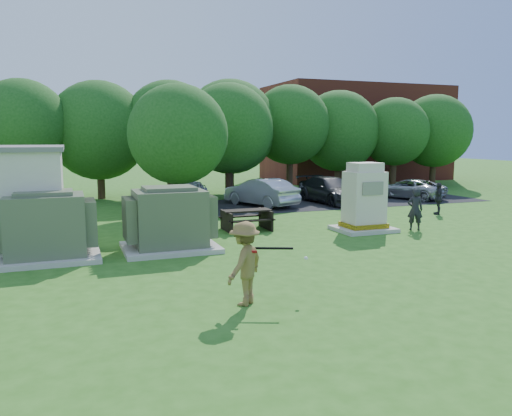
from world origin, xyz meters
name	(u,v)px	position (x,y,z in m)	size (l,w,h in m)	color
ground	(310,277)	(0.00, 0.00, 0.00)	(120.00, 120.00, 0.00)	#2D6619
brick_building	(355,133)	(18.00, 27.00, 4.00)	(15.00, 8.00, 8.00)	maroon
parking_strip	(313,203)	(7.00, 13.50, 0.01)	(20.00, 6.00, 0.01)	#232326
transformer_left	(46,228)	(-6.50, 4.50, 0.97)	(3.00, 2.40, 2.07)	beige
transformer_right	(170,220)	(-2.80, 4.50, 0.97)	(3.00, 2.40, 2.07)	beige
generator_cabinet	(364,201)	(4.93, 5.14, 1.17)	(2.19, 1.79, 2.67)	beige
picnic_table	(246,217)	(0.70, 6.91, 0.51)	(1.90, 1.42, 0.81)	black
batter	(245,263)	(-2.31, -1.43, 0.92)	(1.19, 0.68, 1.84)	olive
person_by_generator	(415,209)	(6.90, 4.56, 0.82)	(0.60, 0.39, 1.65)	black
person_walking_right	(438,199)	(10.57, 7.52, 0.76)	(0.89, 0.37, 1.51)	#26272C
car_white	(187,195)	(-0.21, 13.50, 0.74)	(1.74, 4.33, 1.48)	silver
car_silver_a	(261,192)	(3.77, 13.29, 0.74)	(1.56, 4.48, 1.48)	silver
car_dark	(331,190)	(7.85, 13.03, 0.72)	(2.02, 4.98, 1.44)	black
car_silver_b	(409,189)	(13.20, 13.16, 0.59)	(1.96, 4.26, 1.18)	#A6A5AA
batting_equipment	(275,251)	(-1.61, -1.47, 1.15)	(1.55, 0.40, 0.39)	black
tree_row	(199,129)	(1.75, 18.50, 4.15)	(41.30, 13.30, 7.30)	#47301E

